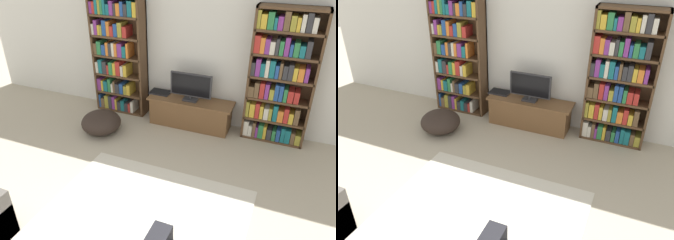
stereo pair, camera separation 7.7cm
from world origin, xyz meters
TOP-DOWN VIEW (x-y plane):
  - wall_back at (0.00, 4.23)m, footprint 8.80×0.06m
  - bookshelf_left at (-1.49, 4.05)m, footprint 0.95×0.30m
  - bookshelf_right at (1.25, 4.04)m, footprint 0.95×0.30m
  - tv_stand at (-0.09, 3.95)m, footprint 1.44×0.45m
  - television at (-0.09, 3.93)m, footprint 0.70×0.16m
  - laptop at (-0.67, 4.02)m, footprint 0.36×0.25m
  - area_rug at (0.12, 1.65)m, footprint 2.33×1.94m
  - beanbag_ottoman at (-1.37, 3.17)m, footprint 0.65×0.65m

SIDE VIEW (x-z plane):
  - area_rug at x=0.12m, z-range 0.00..0.02m
  - beanbag_ottoman at x=-1.37m, z-range 0.00..0.37m
  - tv_stand at x=-0.09m, z-range 0.00..0.49m
  - laptop at x=-0.67m, z-range 0.48..0.51m
  - television at x=-0.09m, z-range 0.50..0.97m
  - bookshelf_right at x=1.25m, z-range -0.02..2.05m
  - bookshelf_left at x=-1.49m, z-range 0.01..2.08m
  - wall_back at x=0.00m, z-range 0.00..2.60m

